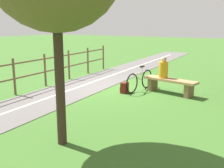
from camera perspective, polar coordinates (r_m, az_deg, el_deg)
ground_plane at (r=10.25m, az=-0.21°, el=-0.68°), size 80.00×80.00×0.00m
paved_path at (r=7.89m, az=-21.03°, el=-5.57°), size 4.13×36.06×0.02m
path_centre_line at (r=7.88m, az=-21.04°, el=-5.50°), size 1.92×31.95×0.00m
bench at (r=9.45m, az=12.16°, el=0.13°), size 1.95×0.84×0.52m
person_seated at (r=9.51m, az=10.82°, el=3.21°), size 0.37×0.37×0.74m
bicycle at (r=9.72m, az=5.88°, el=0.75°), size 0.24×1.70×0.88m
backpack at (r=9.37m, az=2.63°, el=-0.82°), size 0.24×0.30×0.37m
fence_roadside at (r=10.64m, az=-13.99°, el=3.41°), size 0.68×9.27×1.25m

